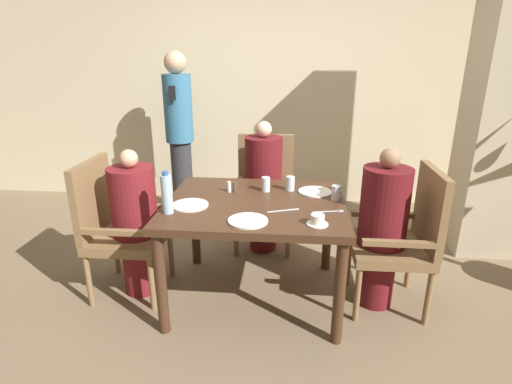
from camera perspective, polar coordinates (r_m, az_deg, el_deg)
The scene contains 23 objects.
ground_plane at distance 3.06m, azimuth -0.09°, elevation -14.54°, with size 16.00×16.00×0.00m, color #7A664C.
wall_back at distance 4.67m, azimuth 2.40°, elevation 15.57°, with size 8.00×0.06×2.80m.
pillar_stone at distance 3.91m, azimuth 31.64°, elevation 11.33°, with size 0.47×0.47×2.70m.
dining_table at distance 2.75m, azimuth -0.10°, elevation -3.15°, with size 1.21×1.02×0.75m.
chair_left_side at distance 3.05m, azimuth -19.41°, elevation -4.35°, with size 0.52×0.52×1.00m.
diner_in_left_chair at distance 2.99m, azimuth -16.84°, elevation -4.10°, with size 0.32×0.32×1.09m.
chair_far_side at distance 3.65m, azimuth 1.23°, elevation 0.62°, with size 0.52×0.52×1.00m.
diner_in_far_chair at distance 3.48m, azimuth 1.07°, elevation 0.85°, with size 0.32×0.32×1.17m.
chair_right_side at distance 2.89m, azimuth 20.38°, elevation -5.80°, with size 0.52×0.52×1.00m.
diner_in_right_chair at distance 2.84m, azimuth 17.57°, elevation -4.91°, with size 0.32×0.32×1.13m.
standing_host at distance 4.33m, azimuth -10.88°, elevation 8.64°, with size 0.29×0.33×1.72m.
plate_main_left at distance 2.40m, azimuth -1.16°, elevation -4.12°, with size 0.24×0.24×0.01m.
plate_main_right at distance 2.67m, azimuth -9.40°, elevation -1.86°, with size 0.24×0.24×0.01m.
plate_dessert_center at distance 2.92m, azimuth 8.45°, elevation 0.04°, with size 0.24×0.24×0.01m.
teacup_with_saucer at distance 2.37m, azimuth 8.78°, elevation -4.03°, with size 0.13×0.13×0.06m.
water_bottle at distance 2.54m, azimuth -12.62°, elevation -0.23°, with size 0.07×0.07×0.27m.
glass_tall_near at distance 2.77m, azimuth 11.36°, elevation -0.14°, with size 0.06×0.06×0.11m.
glass_tall_mid at distance 2.90m, azimuth 1.40°, elevation 1.12°, with size 0.06×0.06×0.11m.
glass_tall_far at distance 2.93m, azimuth 4.92°, elevation 1.23°, with size 0.06×0.06×0.11m.
salt_shaker at distance 2.89m, azimuth -3.86°, elevation 0.74°, with size 0.03×0.03×0.08m.
pepper_shaker at distance 2.89m, azimuth -3.09°, elevation 0.69°, with size 0.03×0.03×0.07m.
fork_beside_plate at distance 2.59m, azimuth 10.70°, elevation -2.73°, with size 0.20×0.06×0.00m.
knife_beside_plate at distance 2.56m, azimuth 4.16°, elevation -2.63°, with size 0.20×0.09×0.00m.
Camera 1 is at (0.23, -2.53, 1.71)m, focal length 28.00 mm.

